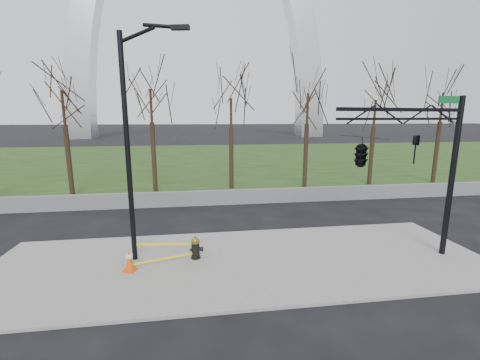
{
  "coord_description": "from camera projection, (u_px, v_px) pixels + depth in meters",
  "views": [
    {
      "loc": [
        -1.64,
        -10.62,
        5.25
      ],
      "look_at": [
        0.16,
        2.0,
        2.71
      ],
      "focal_mm": 23.56,
      "sensor_mm": 36.0,
      "label": 1
    }
  ],
  "objects": [
    {
      "name": "ground",
      "position": [
        243.0,
        263.0,
        11.57
      ],
      "size": [
        500.0,
        500.0,
        0.0
      ],
      "primitive_type": "plane",
      "color": "black",
      "rests_on": "ground"
    },
    {
      "name": "sidewalk",
      "position": [
        243.0,
        261.0,
        11.56
      ],
      "size": [
        18.0,
        6.0,
        0.1
      ],
      "primitive_type": "cube",
      "color": "slate",
      "rests_on": "ground"
    },
    {
      "name": "grass_strip",
      "position": [
        208.0,
        159.0,
        40.69
      ],
      "size": [
        120.0,
        40.0,
        0.06
      ],
      "primitive_type": "cube",
      "color": "#1E3613",
      "rests_on": "ground"
    },
    {
      "name": "guardrail",
      "position": [
        224.0,
        197.0,
        19.25
      ],
      "size": [
        60.0,
        0.3,
        0.9
      ],
      "primitive_type": "cube",
      "color": "#59595B",
      "rests_on": "ground"
    },
    {
      "name": "gateway_arch",
      "position": [
        198.0,
        6.0,
        78.04
      ],
      "size": [
        66.0,
        6.0,
        65.0
      ],
      "primitive_type": null,
      "color": "silver",
      "rests_on": "ground"
    },
    {
      "name": "tree_row",
      "position": [
        193.0,
        135.0,
        22.18
      ],
      "size": [
        42.45,
        4.0,
        8.08
      ],
      "color": "black",
      "rests_on": "ground"
    },
    {
      "name": "fire_hydrant",
      "position": [
        196.0,
        248.0,
        11.64
      ],
      "size": [
        0.54,
        0.35,
        0.87
      ],
      "rotation": [
        0.0,
        0.0,
        -0.15
      ],
      "color": "black",
      "rests_on": "sidewalk"
    },
    {
      "name": "traffic_cone",
      "position": [
        129.0,
        260.0,
        10.7
      ],
      "size": [
        0.51,
        0.51,
        0.75
      ],
      "rotation": [
        0.0,
        0.0,
        -0.4
      ],
      "color": "#DD450B",
      "rests_on": "sidewalk"
    },
    {
      "name": "street_light",
      "position": [
        133.0,
        134.0,
        10.75
      ],
      "size": [
        2.36,
        0.68,
        8.21
      ],
      "rotation": [
        0.0,
        0.0,
        -0.21
      ],
      "color": "black",
      "rests_on": "ground"
    },
    {
      "name": "traffic_signal_mast",
      "position": [
        381.0,
        151.0,
        10.46
      ],
      "size": [
        5.06,
        2.53,
        6.0
      ],
      "rotation": [
        0.0,
        0.0,
        0.14
      ],
      "color": "black",
      "rests_on": "ground"
    },
    {
      "name": "caution_tape",
      "position": [
        164.0,
        251.0,
        11.39
      ],
      "size": [
        2.23,
        0.92,
        0.44
      ],
      "color": "yellow",
      "rests_on": "ground"
    }
  ]
}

